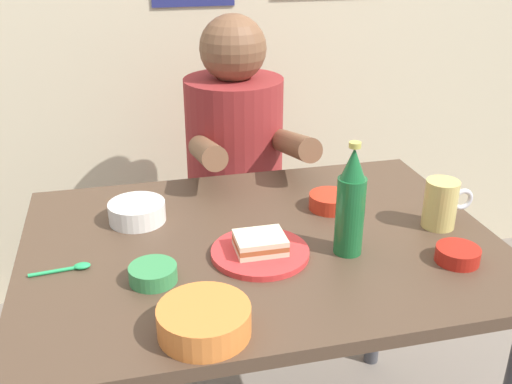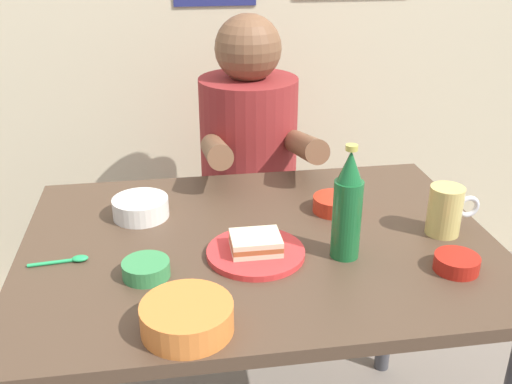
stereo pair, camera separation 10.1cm
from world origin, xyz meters
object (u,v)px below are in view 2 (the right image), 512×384
(person_seated, at_px, (249,140))
(sambal_bowl_red, at_px, (457,262))
(dining_table, at_px, (259,273))
(beer_mug, at_px, (446,210))
(sandwich, at_px, (256,243))
(beer_bottle, at_px, (347,208))
(plate_orange, at_px, (256,253))
(stool, at_px, (249,249))

(person_seated, distance_m, sambal_bowl_red, 0.88)
(dining_table, height_order, beer_mug, beer_mug)
(dining_table, distance_m, sambal_bowl_red, 0.45)
(sandwich, bearing_deg, beer_bottle, -8.78)
(person_seated, xyz_separation_m, sandwich, (-0.08, -0.69, 0.01))
(plate_orange, xyz_separation_m, beer_bottle, (0.20, -0.03, 0.11))
(plate_orange, bearing_deg, person_seated, 82.97)
(plate_orange, height_order, sandwich, sandwich)
(beer_mug, bearing_deg, dining_table, 175.35)
(sandwich, bearing_deg, sambal_bowl_red, -16.94)
(dining_table, distance_m, beer_mug, 0.47)
(dining_table, xyz_separation_m, stool, (0.07, 0.63, -0.30))
(sambal_bowl_red, bearing_deg, beer_mug, 74.18)
(dining_table, distance_m, stool, 0.70)
(stool, bearing_deg, plate_orange, -96.92)
(plate_orange, distance_m, sambal_bowl_red, 0.43)
(dining_table, bearing_deg, beer_mug, -4.65)
(dining_table, distance_m, sandwich, 0.15)
(sandwich, height_order, beer_mug, beer_mug)
(stool, bearing_deg, sambal_bowl_red, -68.32)
(dining_table, bearing_deg, sambal_bowl_red, -26.46)
(plate_orange, height_order, sambal_bowl_red, sambal_bowl_red)
(sandwich, distance_m, beer_bottle, 0.22)
(dining_table, xyz_separation_m, sambal_bowl_red, (0.39, -0.20, 0.11))
(person_seated, height_order, sandwich, person_seated)
(stool, xyz_separation_m, sandwich, (-0.08, -0.70, 0.42))
(beer_mug, bearing_deg, plate_orange, -175.70)
(person_seated, height_order, sambal_bowl_red, person_seated)
(plate_orange, xyz_separation_m, beer_mug, (0.46, 0.03, 0.05))
(person_seated, distance_m, sandwich, 0.69)
(beer_mug, xyz_separation_m, sambal_bowl_red, (-0.05, -0.16, -0.04))
(beer_mug, bearing_deg, stool, 119.32)
(person_seated, relative_size, beer_bottle, 2.75)
(dining_table, height_order, beer_bottle, beer_bottle)
(dining_table, relative_size, person_seated, 1.53)
(plate_orange, distance_m, beer_mug, 0.46)
(plate_orange, xyz_separation_m, sandwich, (0.00, 0.00, 0.02))
(person_seated, bearing_deg, stool, 90.00)
(sandwich, bearing_deg, dining_table, 74.52)
(stool, xyz_separation_m, plate_orange, (-0.08, -0.70, 0.40))
(person_seated, bearing_deg, dining_table, -96.05)
(dining_table, bearing_deg, sandwich, -105.48)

